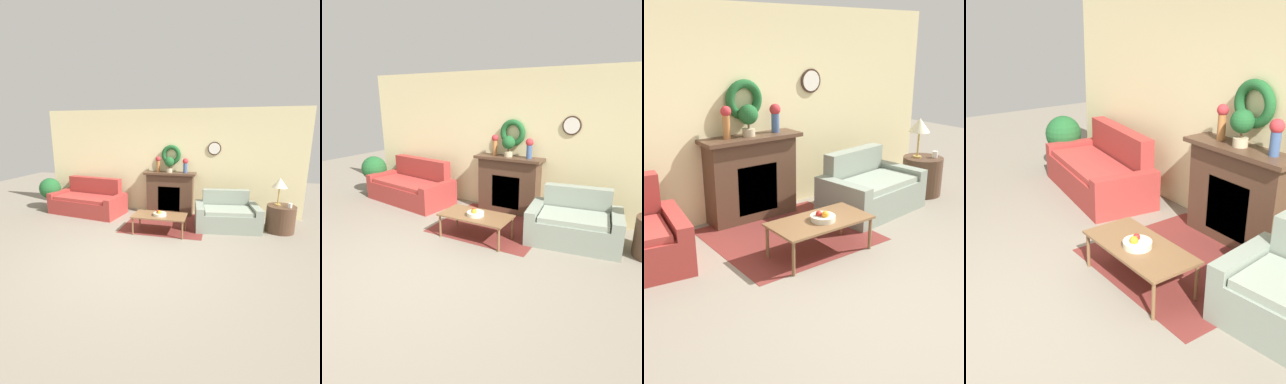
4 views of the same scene
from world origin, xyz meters
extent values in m
plane|color=gray|center=(0.00, 0.00, 0.00)|extent=(16.00, 16.00, 0.00)
cube|color=maroon|center=(0.17, 1.84, 0.00)|extent=(1.84, 1.67, 0.01)
cube|color=beige|center=(0.00, 2.82, 1.35)|extent=(6.80, 0.06, 2.70)
cylinder|color=#382319|center=(1.21, 2.77, 1.72)|extent=(0.33, 0.02, 0.33)
cylinder|color=white|center=(1.21, 2.76, 1.72)|extent=(0.28, 0.01, 0.28)
torus|color=#1E5628|center=(0.12, 2.73, 1.55)|extent=(0.51, 0.11, 0.51)
cube|color=#4C3323|center=(0.12, 2.62, 0.53)|extent=(1.20, 0.34, 1.06)
cube|color=black|center=(0.12, 2.46, 0.44)|extent=(0.57, 0.02, 0.64)
cube|color=orange|center=(0.12, 2.45, 0.36)|extent=(0.46, 0.01, 0.35)
cube|color=#4C3323|center=(0.12, 2.58, 1.09)|extent=(1.34, 0.41, 0.05)
cube|color=#9E332D|center=(-2.04, 2.04, 0.20)|extent=(1.67, 0.94, 0.40)
cube|color=#9E332D|center=(-1.97, 2.50, 0.45)|extent=(1.60, 0.43, 0.91)
cube|color=#9E332D|center=(-2.89, 2.27, 0.27)|extent=(0.30, 0.93, 0.54)
cube|color=#9E332D|center=(-1.15, 2.01, 0.27)|extent=(0.30, 0.93, 0.54)
cube|color=#AD3832|center=(-2.04, 2.04, 0.44)|extent=(1.60, 0.87, 0.08)
cube|color=gray|center=(1.59, 1.76, 0.20)|extent=(1.13, 0.80, 0.40)
cube|color=gray|center=(1.53, 2.18, 0.41)|extent=(1.06, 0.32, 0.82)
cube|color=gray|center=(0.97, 1.77, 0.27)|extent=(0.28, 0.87, 0.54)
cube|color=gray|center=(2.18, 1.93, 0.27)|extent=(0.28, 0.87, 0.54)
cube|color=gray|center=(1.59, 1.76, 0.44)|extent=(1.08, 0.74, 0.08)
cube|color=brown|center=(0.17, 1.23, 0.39)|extent=(1.14, 0.57, 0.03)
cylinder|color=brown|center=(-0.36, 0.99, 0.19)|extent=(0.04, 0.04, 0.38)
cylinder|color=brown|center=(0.70, 0.99, 0.19)|extent=(0.04, 0.04, 0.38)
cylinder|color=brown|center=(-0.36, 1.48, 0.19)|extent=(0.04, 0.04, 0.38)
cylinder|color=brown|center=(0.70, 1.48, 0.19)|extent=(0.04, 0.04, 0.38)
cylinder|color=beige|center=(0.18, 1.20, 0.43)|extent=(0.28, 0.28, 0.06)
sphere|color=#B2231E|center=(0.14, 1.22, 0.48)|extent=(0.07, 0.07, 0.07)
sphere|color=orange|center=(0.18, 1.16, 0.48)|extent=(0.08, 0.08, 0.08)
cylinder|color=#4C3323|center=(2.71, 1.92, 0.29)|extent=(0.60, 0.60, 0.58)
cylinder|color=#B28E42|center=(2.64, 1.98, 0.59)|extent=(0.13, 0.13, 0.02)
cylinder|color=#B28E42|center=(2.64, 1.98, 0.78)|extent=(0.03, 0.03, 0.37)
cone|color=beige|center=(2.64, 1.98, 1.07)|extent=(0.31, 0.31, 0.21)
cylinder|color=silver|center=(2.85, 1.82, 0.63)|extent=(0.08, 0.08, 0.10)
cylinder|color=#AD6B38|center=(-0.20, 2.62, 1.25)|extent=(0.09, 0.09, 0.29)
sphere|color=#B72D33|center=(-0.20, 2.62, 1.45)|extent=(0.13, 0.13, 0.13)
cylinder|color=#3D5684|center=(0.51, 2.62, 1.23)|extent=(0.10, 0.10, 0.24)
sphere|color=#B72D33|center=(0.51, 2.62, 1.41)|extent=(0.15, 0.15, 0.15)
cylinder|color=tan|center=(0.10, 2.60, 1.16)|extent=(0.16, 0.16, 0.10)
cylinder|color=#4C3823|center=(0.10, 2.60, 1.24)|extent=(0.03, 0.03, 0.07)
sphere|color=#1E5628|center=(0.10, 2.60, 1.38)|extent=(0.25, 0.25, 0.25)
cylinder|color=tan|center=(-3.20, 2.23, 0.10)|extent=(0.25, 0.25, 0.20)
cylinder|color=#4C3823|center=(-3.20, 2.23, 0.27)|extent=(0.04, 0.04, 0.16)
sphere|color=#1E5628|center=(-3.20, 2.23, 0.60)|extent=(0.57, 0.57, 0.57)
camera|label=1|loc=(1.38, -3.84, 2.13)|focal=24.00mm
camera|label=2|loc=(2.41, -2.60, 2.14)|focal=28.00mm
camera|label=3|loc=(-2.66, -2.31, 2.26)|focal=42.00mm
camera|label=4|loc=(3.12, -1.01, 2.44)|focal=42.00mm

